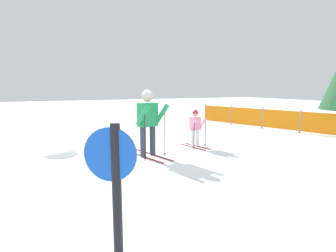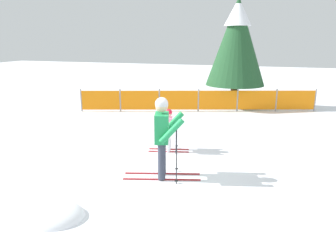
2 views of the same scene
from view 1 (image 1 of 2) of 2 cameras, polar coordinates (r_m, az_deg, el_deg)
ground_plane at (r=6.77m, az=-4.33°, el=-6.69°), size 60.00×60.00×0.00m
skier_adult at (r=6.65m, az=-4.34°, el=1.93°), size 1.64×0.86×1.70m
skier_child at (r=7.75m, az=6.01°, el=0.09°), size 1.07×0.56×1.11m
safety_fence at (r=11.35m, az=26.85°, el=0.91°), size 8.94×2.98×0.91m
trail_marker at (r=1.54m, az=-11.09°, el=-22.85°), size 0.18×0.24×1.59m
snow_mound at (r=7.57m, az=-22.40°, el=-5.68°), size 1.02×0.87×0.41m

